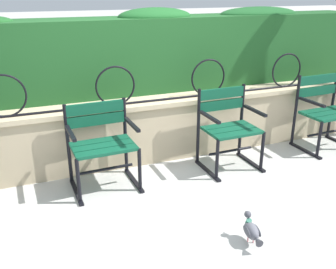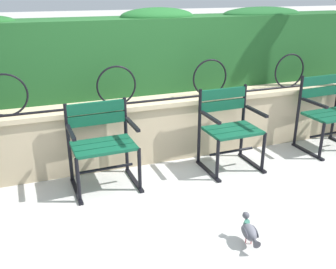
{
  "view_description": "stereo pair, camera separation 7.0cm",
  "coord_description": "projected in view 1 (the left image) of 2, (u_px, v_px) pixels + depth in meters",
  "views": [
    {
      "loc": [
        -1.23,
        -3.03,
        1.86
      ],
      "look_at": [
        0.0,
        0.11,
        0.55
      ],
      "focal_mm": 40.77,
      "sensor_mm": 36.0,
      "label": 1
    },
    {
      "loc": [
        -1.16,
        -3.05,
        1.86
      ],
      "look_at": [
        0.0,
        0.11,
        0.55
      ],
      "focal_mm": 40.77,
      "sensor_mm": 36.0,
      "label": 2
    }
  ],
  "objects": [
    {
      "name": "stone_wall",
      "position": [
        145.0,
        130.0,
        4.3
      ],
      "size": [
        6.34,
        0.41,
        0.69
      ],
      "color": "tan",
      "rests_on": "ground"
    },
    {
      "name": "park_chair_rightmost",
      "position": [
        324.0,
        109.0,
        4.61
      ],
      "size": [
        0.66,
        0.55,
        0.89
      ],
      "color": "#0F4C33",
      "rests_on": "ground"
    },
    {
      "name": "iron_arch_fence",
      "position": [
        121.0,
        89.0,
        3.95
      ],
      "size": [
        5.82,
        0.02,
        0.42
      ],
      "color": "black",
      "rests_on": "stone_wall"
    },
    {
      "name": "hedge_row",
      "position": [
        133.0,
        52.0,
        4.42
      ],
      "size": [
        6.21,
        0.58,
        0.94
      ],
      "color": "#1E5123",
      "rests_on": "stone_wall"
    },
    {
      "name": "ground_plane",
      "position": [
        172.0,
        191.0,
        3.72
      ],
      "size": [
        60.0,
        60.0,
        0.0
      ],
      "primitive_type": "plane",
      "color": "#B7B5AF"
    },
    {
      "name": "pigeon_near_chairs",
      "position": [
        252.0,
        230.0,
        2.93
      ],
      "size": [
        0.13,
        0.29,
        0.22
      ],
      "color": "#5B5B66",
      "rests_on": "ground"
    },
    {
      "name": "park_chair_centre_right",
      "position": [
        228.0,
        126.0,
        4.1
      ],
      "size": [
        0.6,
        0.53,
        0.86
      ],
      "color": "#0F4C33",
      "rests_on": "ground"
    },
    {
      "name": "park_chair_centre_left",
      "position": [
        101.0,
        142.0,
        3.68
      ],
      "size": [
        0.64,
        0.54,
        0.82
      ],
      "color": "#0F4C33",
      "rests_on": "ground"
    }
  ]
}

